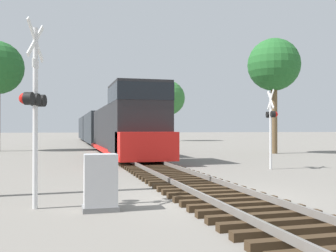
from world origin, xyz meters
name	(u,v)px	position (x,y,z in m)	size (l,w,h in m)	color
ground_plane	(216,198)	(0.00, 0.00, 0.00)	(400.00, 400.00, 0.00)	slate
rail_track_bed	(216,193)	(0.00, 0.00, 0.14)	(2.60, 160.00, 0.31)	#382819
freight_train	(100,128)	(0.00, 34.89, 1.96)	(2.98, 54.42, 4.44)	#232326
crossing_signal_near	(34,103)	(-4.72, -0.19, 2.52)	(0.60, 1.00, 4.47)	silver
crossing_signal_far	(271,120)	(5.44, 6.59, 2.32)	(0.49, 1.01, 3.75)	silver
relay_cabinet	(100,183)	(-3.21, -0.83, 0.65)	(0.83, 0.61, 1.32)	slate
tree_far_right	(274,66)	(11.70, 17.16, 6.80)	(4.05, 4.05, 8.91)	brown
tree_deep_background	(168,98)	(11.91, 50.03, 6.77)	(5.50, 5.50, 9.56)	#473521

